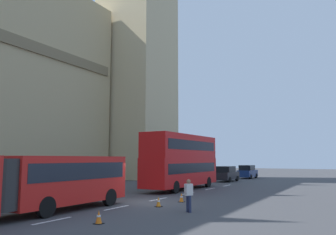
% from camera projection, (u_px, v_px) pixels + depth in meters
% --- Properties ---
extents(ground_plane, '(160.00, 160.00, 0.00)m').
position_uv_depth(ground_plane, '(145.00, 202.00, 21.60)').
color(ground_plane, '#424244').
extents(lane_centre_marking, '(34.40, 0.16, 0.01)m').
position_uv_depth(lane_centre_marking, '(139.00, 203.00, 21.08)').
color(lane_centre_marking, silver).
rests_on(lane_centre_marking, ground_plane).
extents(double_decker_bus, '(10.53, 2.54, 4.90)m').
position_uv_depth(double_decker_bus, '(182.00, 159.00, 30.78)').
color(double_decker_bus, red).
rests_on(double_decker_bus, ground_plane).
extents(sedan_lead, '(4.40, 1.86, 1.85)m').
position_uv_depth(sedan_lead, '(227.00, 174.00, 41.19)').
color(sedan_lead, black).
rests_on(sedan_lead, ground_plane).
extents(sedan_trailing, '(4.40, 1.86, 1.85)m').
position_uv_depth(sedan_trailing, '(247.00, 172.00, 47.67)').
color(sedan_trailing, navy).
rests_on(sedan_trailing, ground_plane).
extents(traffic_cone_west, '(0.36, 0.36, 0.58)m').
position_uv_depth(traffic_cone_west, '(99.00, 217.00, 14.42)').
color(traffic_cone_west, black).
rests_on(traffic_cone_west, ground_plane).
extents(traffic_cone_middle, '(0.36, 0.36, 0.58)m').
position_uv_depth(traffic_cone_middle, '(159.00, 202.00, 19.53)').
color(traffic_cone_middle, black).
rests_on(traffic_cone_middle, ground_plane).
extents(traffic_cone_east, '(0.36, 0.36, 0.58)m').
position_uv_depth(traffic_cone_east, '(181.00, 198.00, 21.67)').
color(traffic_cone_east, black).
rests_on(traffic_cone_east, ground_plane).
extents(pedestrian_near_cones, '(0.47, 0.41, 1.69)m').
position_uv_depth(pedestrian_near_cones, '(189.00, 194.00, 17.62)').
color(pedestrian_near_cones, '#262D4C').
rests_on(pedestrian_near_cones, ground_plane).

